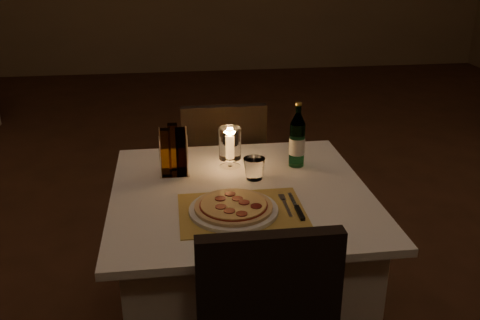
{
  "coord_description": "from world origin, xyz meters",
  "views": [
    {
      "loc": [
        -0.29,
        -2.16,
        1.64
      ],
      "look_at": [
        -0.03,
        -0.28,
        0.86
      ],
      "focal_mm": 40.0,
      "sensor_mm": 36.0,
      "label": 1
    }
  ],
  "objects": [
    {
      "name": "floor",
      "position": [
        0.0,
        0.0,
        -0.01
      ],
      "size": [
        8.0,
        10.0,
        0.02
      ],
      "primitive_type": "cube",
      "color": "#442615",
      "rests_on": "ground"
    },
    {
      "name": "plate",
      "position": [
        -0.08,
        -0.48,
        0.75
      ],
      "size": [
        0.32,
        0.32,
        0.01
      ],
      "primitive_type": "cylinder",
      "color": "white",
      "rests_on": "placemat"
    },
    {
      "name": "fork",
      "position": [
        0.11,
        -0.45,
        0.75
      ],
      "size": [
        0.02,
        0.18,
        0.0
      ],
      "color": "silver",
      "rests_on": "placemat"
    },
    {
      "name": "hurricane_candle",
      "position": [
        -0.05,
        -0.07,
        0.85
      ],
      "size": [
        0.09,
        0.09,
        0.18
      ],
      "color": "white",
      "rests_on": "main_table"
    },
    {
      "name": "placemat",
      "position": [
        -0.05,
        -0.48,
        0.74
      ],
      "size": [
        0.45,
        0.34,
        0.0
      ],
      "primitive_type": "cube",
      "color": "gold",
      "rests_on": "main_table"
    },
    {
      "name": "knife",
      "position": [
        0.15,
        -0.51,
        0.75
      ],
      "size": [
        0.02,
        0.22,
        0.01
      ],
      "color": "black",
      "rests_on": "placemat"
    },
    {
      "name": "main_table",
      "position": [
        -0.03,
        -0.3,
        0.37
      ],
      "size": [
        1.0,
        1.0,
        0.74
      ],
      "color": "white",
      "rests_on": "ground"
    },
    {
      "name": "cruet_caddy",
      "position": [
        -0.29,
        -0.11,
        0.84
      ],
      "size": [
        0.12,
        0.12,
        0.21
      ],
      "color": "white",
      "rests_on": "main_table"
    },
    {
      "name": "chair_far",
      "position": [
        -0.03,
        0.41,
        0.55
      ],
      "size": [
        0.42,
        0.42,
        0.9
      ],
      "color": "black",
      "rests_on": "ground"
    },
    {
      "name": "pizza",
      "position": [
        -0.08,
        -0.48,
        0.77
      ],
      "size": [
        0.28,
        0.28,
        0.02
      ],
      "color": "#D8B77F",
      "rests_on": "plate"
    },
    {
      "name": "tumbler",
      "position": [
        0.03,
        -0.2,
        0.78
      ],
      "size": [
        0.09,
        0.09,
        0.09
      ],
      "primitive_type": null,
      "color": "white",
      "rests_on": "main_table"
    },
    {
      "name": "water_bottle",
      "position": [
        0.24,
        -0.08,
        0.85
      ],
      "size": [
        0.07,
        0.07,
        0.28
      ],
      "color": "#539A68",
      "rests_on": "main_table"
    }
  ]
}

